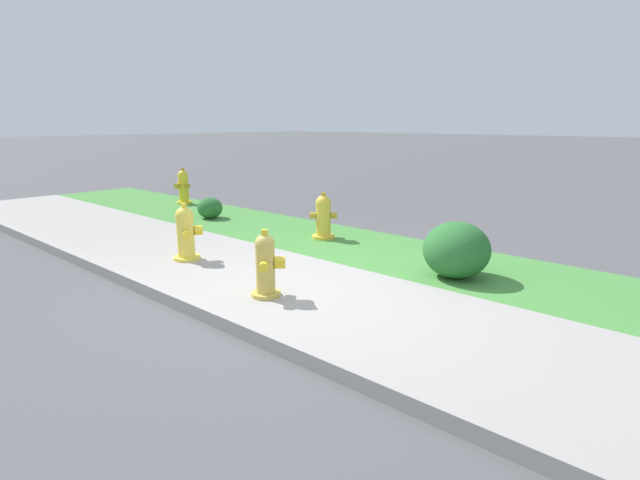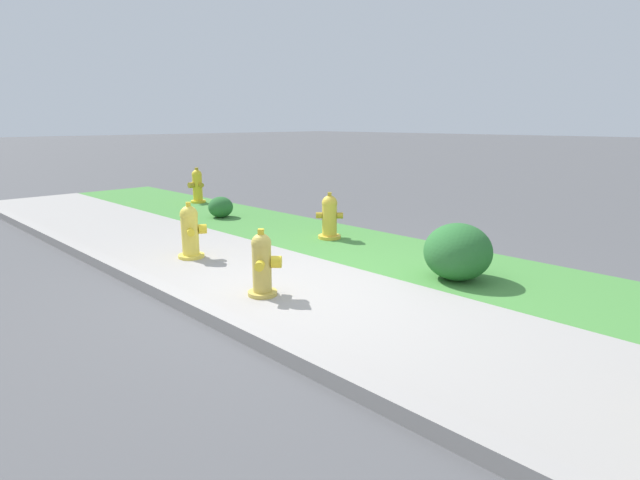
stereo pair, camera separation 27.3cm
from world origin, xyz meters
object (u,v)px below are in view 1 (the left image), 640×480
at_px(fire_hydrant_mid_block, 186,233).
at_px(fire_hydrant_near_corner, 323,217).
at_px(fire_hydrant_far_end, 183,187).
at_px(shrub_bush_mid_verge, 456,250).
at_px(fire_hydrant_across_street, 266,265).
at_px(shrub_bush_far_verge, 210,208).

distance_m(fire_hydrant_mid_block, fire_hydrant_near_corner, 2.07).
distance_m(fire_hydrant_far_end, shrub_bush_mid_verge, 6.66).
relative_size(fire_hydrant_across_street, shrub_bush_mid_verge, 0.93).
distance_m(fire_hydrant_near_corner, shrub_bush_mid_verge, 2.37).
bearing_deg(fire_hydrant_mid_block, fire_hydrant_across_street, 18.14).
xyz_separation_m(fire_hydrant_far_end, shrub_bush_mid_verge, (6.61, -0.82, -0.05)).
height_order(fire_hydrant_mid_block, shrub_bush_far_verge, fire_hydrant_mid_block).
xyz_separation_m(fire_hydrant_mid_block, shrub_bush_mid_verge, (2.80, 1.60, -0.03)).
bearing_deg(shrub_bush_mid_verge, fire_hydrant_near_corner, 169.80).
bearing_deg(fire_hydrant_near_corner, shrub_bush_far_verge, 141.52).
bearing_deg(shrub_bush_far_verge, fire_hydrant_across_street, -28.46).
bearing_deg(fire_hydrant_across_street, shrub_bush_far_verge, -161.94).
height_order(fire_hydrant_far_end, shrub_bush_mid_verge, fire_hydrant_far_end).
height_order(fire_hydrant_across_street, fire_hydrant_near_corner, fire_hydrant_near_corner).
distance_m(fire_hydrant_across_street, shrub_bush_far_verge, 4.32).
height_order(fire_hydrant_mid_block, fire_hydrant_near_corner, fire_hydrant_mid_block).
height_order(fire_hydrant_near_corner, shrub_bush_far_verge, fire_hydrant_near_corner).
height_order(fire_hydrant_far_end, shrub_bush_far_verge, fire_hydrant_far_end).
distance_m(fire_hydrant_mid_block, shrub_bush_mid_verge, 3.23).
xyz_separation_m(fire_hydrant_near_corner, shrub_bush_mid_verge, (2.34, -0.42, -0.01)).
bearing_deg(fire_hydrant_far_end, shrub_bush_mid_verge, 172.58).
xyz_separation_m(fire_hydrant_across_street, fire_hydrant_mid_block, (-1.74, 0.24, 0.02)).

